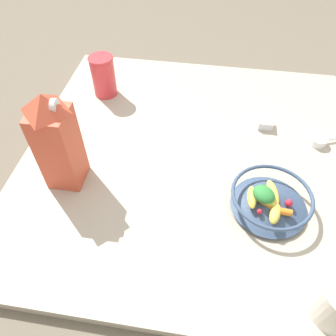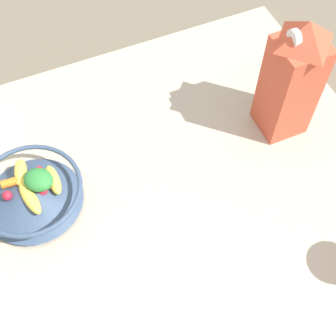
% 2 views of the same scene
% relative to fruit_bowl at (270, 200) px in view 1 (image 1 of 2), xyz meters
% --- Properties ---
extents(ground_plane, '(6.00, 6.00, 0.00)m').
position_rel_fruit_bowl_xyz_m(ground_plane, '(0.17, 0.22, -0.07)').
color(ground_plane, '#665B4C').
extents(countertop, '(1.04, 1.04, 0.03)m').
position_rel_fruit_bowl_xyz_m(countertop, '(0.17, 0.22, -0.05)').
color(countertop, '#B2A893').
rests_on(countertop, ground_plane).
extents(fruit_bowl, '(0.21, 0.21, 0.08)m').
position_rel_fruit_bowl_xyz_m(fruit_bowl, '(0.00, 0.00, 0.00)').
color(fruit_bowl, '#384C6B').
rests_on(fruit_bowl, countertop).
extents(milk_carton, '(0.09, 0.09, 0.29)m').
position_rel_fruit_bowl_xyz_m(milk_carton, '(0.02, 0.57, 0.11)').
color(milk_carton, '#CC4C33').
rests_on(milk_carton, countertop).
extents(drinking_cup, '(0.09, 0.09, 0.15)m').
position_rel_fruit_bowl_xyz_m(drinking_cup, '(0.43, 0.57, 0.04)').
color(drinking_cup, '#DB383D').
rests_on(drinking_cup, countertop).
extents(spice_jar, '(0.05, 0.05, 0.03)m').
position_rel_fruit_bowl_xyz_m(spice_jar, '(0.34, -0.01, -0.02)').
color(spice_jar, silver).
rests_on(spice_jar, countertop).
extents(measuring_scoop, '(0.06, 0.09, 0.03)m').
position_rel_fruit_bowl_xyz_m(measuring_scoop, '(0.28, -0.17, -0.02)').
color(measuring_scoop, white).
rests_on(measuring_scoop, countertop).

